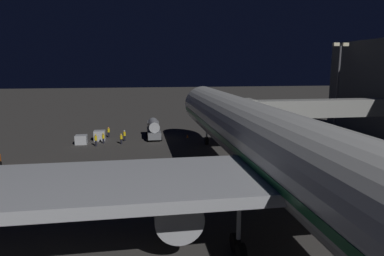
{
  "coord_description": "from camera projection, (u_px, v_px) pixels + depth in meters",
  "views": [
    {
      "loc": [
        10.17,
        33.92,
        11.95
      ],
      "look_at": [
        3.0,
        -11.41,
        3.5
      ],
      "focal_mm": 31.57,
      "sensor_mm": 36.0,
      "label": 1
    }
  ],
  "objects": [
    {
      "name": "ground_crew_by_tug",
      "position": [
        124.0,
        135.0,
        54.4
      ],
      "size": [
        0.4,
        0.4,
        1.77
      ],
      "color": "black",
      "rests_on": "ground_plane"
    },
    {
      "name": "traffic_cone_nose_port",
      "position": [
        213.0,
        135.0,
        57.76
      ],
      "size": [
        0.36,
        0.36,
        0.55
      ],
      "primitive_type": "cone",
      "color": "orange",
      "rests_on": "ground_plane"
    },
    {
      "name": "ground_plane",
      "position": [
        236.0,
        178.0,
        36.68
      ],
      "size": [
        320.0,
        320.0,
        0.0
      ],
      "primitive_type": "plane",
      "color": "#383533"
    },
    {
      "name": "baggage_container_near_belt",
      "position": [
        100.0,
        136.0,
        54.84
      ],
      "size": [
        1.76,
        1.51,
        1.63
      ],
      "primitive_type": "cube",
      "color": "#B7BABF",
      "rests_on": "ground_plane"
    },
    {
      "name": "ground_crew_marshaller_fwd",
      "position": [
        96.0,
        139.0,
        50.83
      ],
      "size": [
        0.4,
        0.4,
        1.89
      ],
      "color": "black",
      "rests_on": "ground_plane"
    },
    {
      "name": "ground_crew_under_port_wing",
      "position": [
        103.0,
        138.0,
        52.71
      ],
      "size": [
        0.4,
        0.4,
        1.7
      ],
      "color": "black",
      "rests_on": "ground_plane"
    },
    {
      "name": "apron_floodlight_mast",
      "position": [
        338.0,
        80.0,
        60.88
      ],
      "size": [
        2.9,
        0.5,
        16.02
      ],
      "color": "#59595E",
      "rests_on": "ground_plane"
    },
    {
      "name": "airliner_at_gate",
      "position": [
        288.0,
        156.0,
        23.55
      ],
      "size": [
        49.74,
        69.46,
        20.57
      ],
      "color": "silver",
      "rests_on": "ground_plane"
    },
    {
      "name": "fuel_tanker",
      "position": [
        154.0,
        128.0,
        56.46
      ],
      "size": [
        2.46,
        6.25,
        3.15
      ],
      "color": "slate",
      "rests_on": "ground_plane"
    },
    {
      "name": "ground_crew_near_nose_gear",
      "position": [
        121.0,
        138.0,
        52.28
      ],
      "size": [
        0.4,
        0.4,
        1.66
      ],
      "color": "black",
      "rests_on": "ground_plane"
    },
    {
      "name": "jet_bridge",
      "position": [
        298.0,
        109.0,
        48.57
      ],
      "size": [
        23.47,
        3.4,
        7.4
      ],
      "color": "#9E9E99",
      "rests_on": "ground_plane"
    },
    {
      "name": "traffic_cone_nose_starboard",
      "position": [
        187.0,
        136.0,
        57.09
      ],
      "size": [
        0.36,
        0.36,
        0.55
      ],
      "primitive_type": "cone",
      "color": "orange",
      "rests_on": "ground_plane"
    },
    {
      "name": "ground_crew_by_belt_loader",
      "position": [
        109.0,
        132.0,
        57.16
      ],
      "size": [
        0.4,
        0.4,
        1.81
      ],
      "color": "black",
      "rests_on": "ground_plane"
    },
    {
      "name": "baggage_container_mid_row",
      "position": [
        81.0,
        140.0,
        52.28
      ],
      "size": [
        1.75,
        1.55,
        1.41
      ],
      "primitive_type": "cube",
      "color": "#B7BABF",
      "rests_on": "ground_plane"
    }
  ]
}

